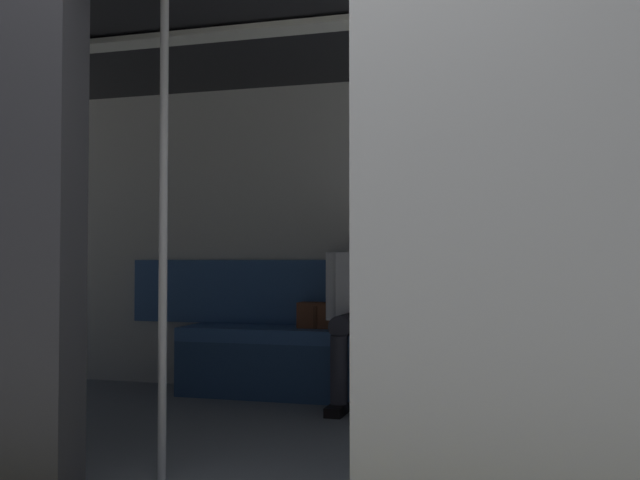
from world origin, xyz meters
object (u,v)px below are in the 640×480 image
object	(u,v)px
train_car	(300,141)
bench_seat	(359,347)
handbag	(318,315)
person_seated	(366,296)
grab_pole_far	(371,220)
book	(424,329)
grab_pole_door	(163,223)

from	to	relation	value
train_car	bench_seat	bearing A→B (deg)	-93.59
handbag	person_seated	bearing A→B (deg)	160.90
handbag	grab_pole_far	distance (m)	2.05
train_car	bench_seat	distance (m)	1.58
train_car	handbag	xyz separation A→B (m)	(0.23, -1.13, -0.96)
person_seated	book	world-z (taller)	person_seated
bench_seat	grab_pole_far	xyz separation A→B (m)	(-0.44, 1.77, 0.71)
train_car	grab_pole_door	distance (m)	0.93
book	handbag	bearing A→B (deg)	4.83
train_car	bench_seat	xyz separation A→B (m)	(-0.07, -1.07, -1.16)
train_car	book	size ratio (longest dim) A/B	29.09
person_seated	grab_pole_far	xyz separation A→B (m)	(-0.39, 1.72, 0.38)
bench_seat	grab_pole_door	bearing A→B (deg)	76.17
train_car	grab_pole_far	bearing A→B (deg)	125.69
train_car	book	world-z (taller)	train_car
bench_seat	book	size ratio (longest dim) A/B	11.12
grab_pole_door	grab_pole_far	bearing A→B (deg)	-179.03
train_car	book	bearing A→B (deg)	-112.89
train_car	handbag	bearing A→B (deg)	-78.75
book	grab_pole_door	bearing A→B (deg)	71.25
bench_seat	person_seated	distance (m)	0.33
train_car	handbag	distance (m)	1.51
person_seated	book	xyz separation A→B (m)	(-0.36, -0.11, -0.21)
handbag	bench_seat	bearing A→B (deg)	167.13
book	grab_pole_far	bearing A→B (deg)	97.00
person_seated	book	size ratio (longest dim) A/B	5.40
person_seated	handbag	bearing A→B (deg)	-19.10
book	grab_pole_far	size ratio (longest dim) A/B	0.10
grab_pole_door	grab_pole_far	distance (m)	0.88
handbag	book	size ratio (longest dim) A/B	1.18
handbag	grab_pole_far	size ratio (longest dim) A/B	0.12
person_seated	handbag	xyz separation A→B (m)	(0.34, -0.12, -0.13)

